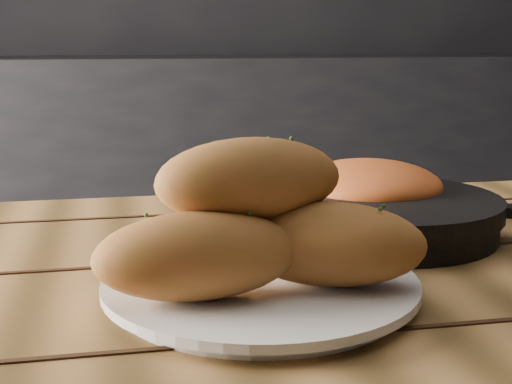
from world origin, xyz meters
name	(u,v)px	position (x,y,z in m)	size (l,w,h in m)	color
counter	(172,169)	(0.00, 1.70, 0.45)	(2.80, 0.60, 0.90)	black
plate	(261,288)	(-0.10, -0.59, 0.76)	(0.27, 0.27, 0.02)	silver
bread_rolls	(255,225)	(-0.11, -0.59, 0.82)	(0.28, 0.23, 0.12)	#A3582D
skillet	(385,214)	(0.08, -0.41, 0.77)	(0.39, 0.27, 0.05)	black
bowl	(368,195)	(0.08, -0.35, 0.78)	(0.21, 0.21, 0.08)	white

